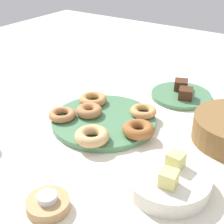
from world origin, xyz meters
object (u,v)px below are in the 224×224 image
donut_0 (89,111)px  brownie_far (186,93)px  cake_plate (181,95)px  candle_holder (48,204)px  melon_chunk_right (169,179)px  fruit_bowl (168,181)px  brownie_near (181,85)px  tealight (47,197)px  donut_plate (104,120)px  donut_5 (92,136)px  donut_2 (138,129)px  donut_4 (143,111)px  melon_chunk_left (176,160)px  donut_3 (93,99)px  donut_1 (62,115)px

donut_0 → brownie_far: bearing=144.6°
cake_plate → candle_holder: 0.65m
brownie_far → melon_chunk_right: size_ratio=1.37×
brownie_far → fruit_bowl: bearing=18.0°
brownie_near → tealight: brownie_near is taller
donut_plate → melon_chunk_right: (0.19, 0.30, 0.05)m
donut_5 → tealight: 0.24m
brownie_near → tealight: (0.68, 0.00, -0.00)m
donut_0 → melon_chunk_right: melon_chunk_right is taller
cake_plate → donut_2: bearing=1.5°
donut_0 → cake_plate: size_ratio=0.39×
donut_plate → donut_4: 0.13m
melon_chunk_left → donut_plate: bearing=-112.9°
donut_5 → melon_chunk_right: (0.07, 0.26, 0.03)m
donut_0 → melon_chunk_right: (0.18, 0.35, 0.03)m
donut_4 → tealight: same height
donut_3 → candle_holder: 0.46m
donut_5 → brownie_far: (-0.39, 0.10, -0.00)m
brownie_far → melon_chunk_left: (0.39, 0.14, 0.03)m
donut_plate → donut_1: 0.13m
donut_1 → brownie_far: 0.43m
donut_2 → candle_holder: (0.34, -0.02, -0.02)m
donut_plate → donut_2: donut_2 is taller
donut_plate → donut_3: size_ratio=3.48×
donut_4 → melon_chunk_right: bearing=37.8°
donut_1 → melon_chunk_left: melon_chunk_left is taller
melon_chunk_left → brownie_near: bearing=-158.2°
donut_0 → candle_holder: donut_0 is taller
brownie_near → melon_chunk_left: bearing=21.8°
donut_2 → melon_chunk_left: melon_chunk_left is taller
tealight → melon_chunk_right: (-0.17, 0.19, 0.03)m
donut_3 → melon_chunk_right: bearing=57.2°
donut_plate → tealight: size_ratio=7.63×
donut_0 → candle_holder: bearing=24.4°
donut_plate → donut_5: 0.13m
donut_5 → fruit_bowl: bearing=81.2°
donut_4 → donut_5: (0.20, -0.04, 0.00)m
donut_3 → brownie_far: size_ratio=1.84×
brownie_near → brownie_far: 0.07m
donut_2 → donut_0: bearing=-93.6°
donut_1 → donut_5: size_ratio=0.88×
donut_0 → donut_4: 0.17m
donut_2 → melon_chunk_right: 0.24m
donut_4 → melon_chunk_right: melon_chunk_right is taller
brownie_near → fruit_bowl: brownie_near is taller
cake_plate → brownie_near: size_ratio=4.23×
donut_plate → donut_3: (-0.06, -0.09, 0.02)m
donut_3 → brownie_far: bearing=131.5°
donut_2 → melon_chunk_left: (0.10, 0.16, 0.03)m
candle_holder → fruit_bowl: size_ratio=0.48×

